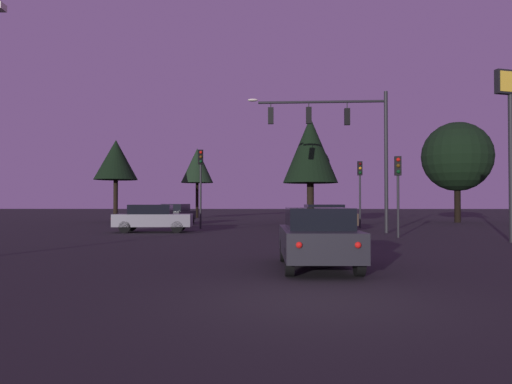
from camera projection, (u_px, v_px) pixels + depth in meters
ground_plane at (277, 227)px, 32.73m from camera, size 168.00×168.00×0.00m
traffic_signal_mast_arm at (342, 132)px, 26.41m from camera, size 7.59×0.62×7.65m
traffic_light_corner_left at (201, 173)px, 30.06m from camera, size 0.34×0.37×4.90m
traffic_light_corner_right at (360, 181)px, 31.20m from camera, size 0.31×0.36×4.28m
traffic_light_median at (398, 180)px, 22.75m from camera, size 0.33×0.37×3.81m
car_nearside_lane at (318, 237)px, 12.25m from camera, size 1.80×4.17×1.52m
car_crossing_left at (322, 217)px, 28.20m from camera, size 4.10×2.04×1.52m
car_crossing_right at (153, 218)px, 26.84m from camera, size 4.37×1.99×1.52m
car_far_lane at (176, 214)px, 35.90m from camera, size 2.32×4.45×1.52m
store_sign_illuminated at (511, 117)px, 20.09m from camera, size 1.41×0.65×7.11m
tree_behind_sign at (310, 150)px, 34.91m from camera, size 3.94×3.94×7.77m
tree_left_far at (457, 157)px, 39.58m from camera, size 5.62×5.62×8.17m
tree_center_horizon at (197, 166)px, 50.80m from camera, size 3.35×3.35×7.27m
tree_right_cluster at (311, 166)px, 41.68m from camera, size 3.22×3.22×6.40m
tree_lot_edge at (116, 160)px, 40.15m from camera, size 3.56×3.56×6.80m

